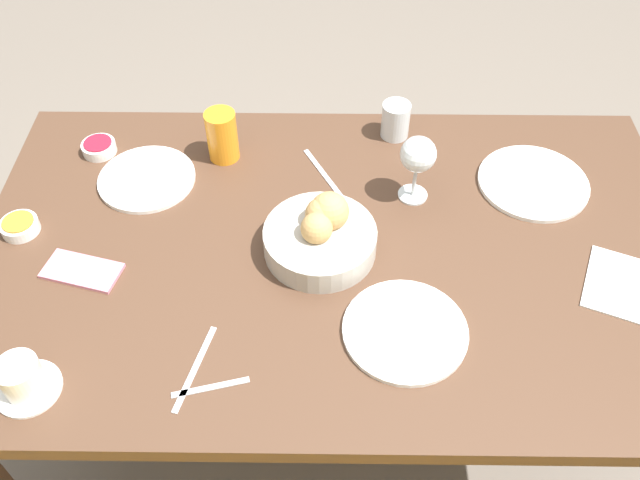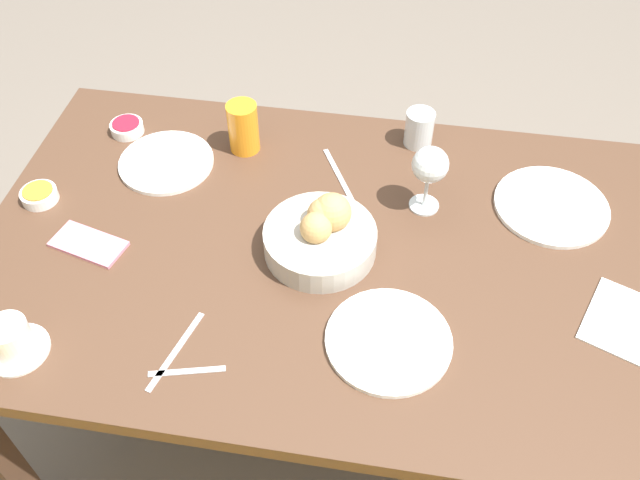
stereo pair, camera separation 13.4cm
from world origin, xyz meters
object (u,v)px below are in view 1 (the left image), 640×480
at_px(knife_silver, 195,368).
at_px(spoon_coffee, 211,387).
at_px(plate_near_left, 533,183).
at_px(plate_near_right, 147,179).
at_px(napkin, 630,288).
at_px(bread_basket, 321,234).
at_px(cell_phone, 82,271).
at_px(plate_far_center, 405,331).
at_px(juice_glass, 222,136).
at_px(jam_bowl_berry, 99,147).
at_px(water_tumbler, 396,120).
at_px(coffee_cup, 23,379).
at_px(jam_bowl_honey, 20,226).
at_px(fork_silver, 323,173).
at_px(wine_glass, 418,156).

bearing_deg(knife_silver, spoon_coffee, 130.37).
relative_size(plate_near_left, plate_near_right, 1.13).
height_order(plate_near_right, napkin, plate_near_right).
bearing_deg(bread_basket, cell_phone, 8.41).
bearing_deg(plate_far_center, cell_phone, -12.18).
height_order(plate_near_left, cell_phone, plate_near_left).
distance_m(juice_glass, jam_bowl_berry, 0.29).
relative_size(bread_basket, knife_silver, 1.29).
xyz_separation_m(water_tumbler, cell_phone, (0.64, 0.43, -0.04)).
height_order(plate_far_center, jam_bowl_berry, jam_bowl_berry).
bearing_deg(coffee_cup, plate_far_center, -169.16).
distance_m(jam_bowl_berry, jam_bowl_honey, 0.27).
relative_size(jam_bowl_honey, fork_silver, 0.47).
height_order(water_tumbler, coffee_cup, water_tumbler).
relative_size(plate_near_right, water_tumbler, 2.49).
distance_m(coffee_cup, jam_bowl_honey, 0.39).
distance_m(juice_glass, napkin, 0.90).
distance_m(juice_glass, spoon_coffee, 0.60).
bearing_deg(coffee_cup, cell_phone, -95.95).
bearing_deg(plate_near_right, wine_glass, 175.96).
bearing_deg(plate_near_right, spoon_coffee, 111.50).
height_order(plate_near_left, fork_silver, plate_near_left).
bearing_deg(knife_silver, juice_glass, -89.23).
bearing_deg(wine_glass, plate_near_left, -171.69).
height_order(spoon_coffee, napkin, napkin).
xyz_separation_m(jam_bowl_berry, jam_bowl_honey, (0.11, 0.25, 0.00)).
height_order(plate_near_right, plate_far_center, same).
bearing_deg(plate_far_center, water_tumbler, -91.51).
distance_m(napkin, cell_phone, 1.06).
relative_size(plate_near_left, coffee_cup, 2.15).
height_order(jam_bowl_honey, fork_silver, jam_bowl_honey).
bearing_deg(coffee_cup, wine_glass, -145.17).
xyz_separation_m(plate_near_right, plate_far_center, (-0.54, 0.40, 0.00)).
height_order(plate_near_right, knife_silver, plate_near_right).
distance_m(plate_near_right, spoon_coffee, 0.55).
bearing_deg(coffee_cup, water_tumbler, -133.98).
relative_size(water_tumbler, jam_bowl_berry, 1.11).
relative_size(plate_near_right, coffee_cup, 1.90).
bearing_deg(jam_bowl_honey, napkin, 173.58).
relative_size(jam_bowl_honey, napkin, 0.36).
bearing_deg(jam_bowl_honey, spoon_coffee, 140.33).
bearing_deg(coffee_cup, plate_near_left, -151.54).
relative_size(plate_far_center, cell_phone, 1.40).
bearing_deg(cell_phone, jam_bowl_berry, -82.47).
xyz_separation_m(wine_glass, coffee_cup, (0.69, 0.48, -0.08)).
xyz_separation_m(jam_bowl_honey, spoon_coffee, (-0.44, 0.36, -0.01)).
height_order(plate_far_center, knife_silver, plate_far_center).
xyz_separation_m(juice_glass, coffee_cup, (0.27, 0.61, -0.03)).
xyz_separation_m(water_tumbler, spoon_coffee, (0.36, 0.68, -0.04)).
bearing_deg(plate_near_left, coffee_cup, 28.46).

